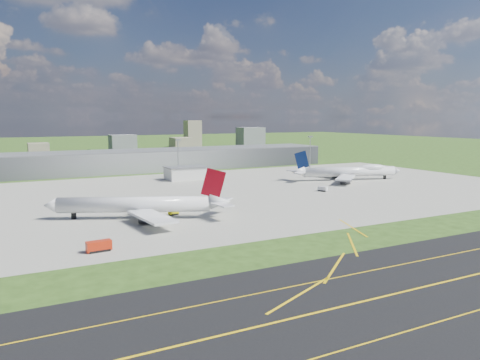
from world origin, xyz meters
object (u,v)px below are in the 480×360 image
airliner_red_twin (141,205)px  van_white_near (323,189)px  fire_truck (99,246)px  van_white_far (347,183)px  airliner_blue_quad (349,172)px  tug_yellow (174,213)px

airliner_red_twin → van_white_near: 109.62m
fire_truck → van_white_far: 179.26m
airliner_blue_quad → fire_truck: 198.90m
van_white_near → van_white_far: (30.05, 14.77, -0.23)m
van_white_far → airliner_blue_quad: bearing=50.4°
fire_truck → tug_yellow: size_ratio=1.74×
airliner_blue_quad → van_white_far: size_ratio=17.52×
airliner_red_twin → fire_truck: airliner_red_twin is taller
tug_yellow → van_white_far: van_white_far is taller
airliner_blue_quad → tug_yellow: 147.54m
airliner_red_twin → van_white_near: bearing=-144.5°
van_white_far → tug_yellow: bearing=-159.7°
airliner_red_twin → tug_yellow: 14.28m
airliner_blue_quad → van_white_near: (-44.49, -29.82, -4.10)m
airliner_red_twin → van_white_near: size_ratio=12.38×
van_white_near → airliner_blue_quad: bearing=-79.7°
fire_truck → tug_yellow: fire_truck is taller
airliner_red_twin → van_white_far: size_ratio=16.83×
van_white_far → fire_truck: bearing=-150.7°
van_white_near → fire_truck: bearing=91.4°
airliner_blue_quad → tug_yellow: bearing=-142.5°
airliner_red_twin → fire_truck: size_ratio=9.18×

